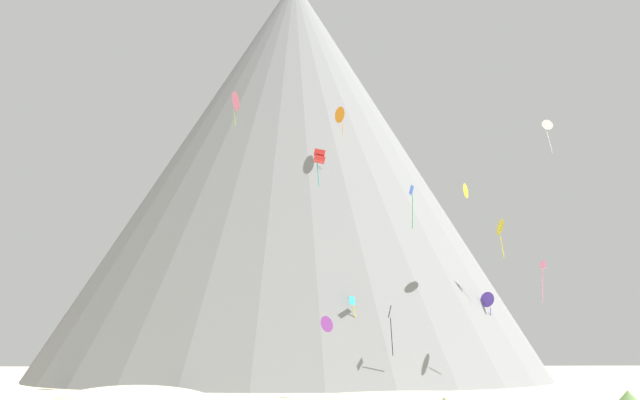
{
  "coord_description": "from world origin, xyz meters",
  "views": [
    {
      "loc": [
        -9.23,
        -31.9,
        3.69
      ],
      "look_at": [
        -3.7,
        32.28,
        18.05
      ],
      "focal_mm": 39.01,
      "sensor_mm": 36.0,
      "label": 1
    }
  ],
  "objects_px": {
    "kite_pink_low": "(543,274)",
    "kite_violet_low": "(327,324)",
    "kite_cyan_low": "(353,303)",
    "kite_black_low": "(390,320)",
    "kite_rainbow_high": "(237,101)",
    "kite_gold_mid": "(465,191)",
    "kite_blue_mid": "(412,197)",
    "kite_yellow_mid": "(501,228)",
    "bush_scatter_east": "(628,397)",
    "kite_orange_high": "(340,115)",
    "rock_massif": "(302,186)",
    "kite_indigo_low": "(488,301)",
    "kite_red_mid": "(319,157)",
    "kite_white_high": "(547,126)"
  },
  "relations": [
    {
      "from": "kite_rainbow_high",
      "to": "kite_yellow_mid",
      "type": "relative_size",
      "value": 0.99
    },
    {
      "from": "kite_rainbow_high",
      "to": "kite_indigo_low",
      "type": "bearing_deg",
      "value": -96.9
    },
    {
      "from": "kite_gold_mid",
      "to": "kite_rainbow_high",
      "type": "bearing_deg",
      "value": -54.49
    },
    {
      "from": "bush_scatter_east",
      "to": "kite_pink_low",
      "type": "relative_size",
      "value": 0.45
    },
    {
      "from": "kite_cyan_low",
      "to": "kite_rainbow_high",
      "type": "bearing_deg",
      "value": -11.84
    },
    {
      "from": "bush_scatter_east",
      "to": "kite_blue_mid",
      "type": "distance_m",
      "value": 26.21
    },
    {
      "from": "rock_massif",
      "to": "kite_cyan_low",
      "type": "relative_size",
      "value": 32.03
    },
    {
      "from": "kite_blue_mid",
      "to": "kite_rainbow_high",
      "type": "bearing_deg",
      "value": 125.93
    },
    {
      "from": "kite_white_high",
      "to": "kite_blue_mid",
      "type": "bearing_deg",
      "value": 41.39
    },
    {
      "from": "rock_massif",
      "to": "kite_blue_mid",
      "type": "height_order",
      "value": "rock_massif"
    },
    {
      "from": "rock_massif",
      "to": "kite_cyan_low",
      "type": "xyz_separation_m",
      "value": [
        3.63,
        -32.77,
        -21.02
      ]
    },
    {
      "from": "bush_scatter_east",
      "to": "kite_cyan_low",
      "type": "xyz_separation_m",
      "value": [
        -18.12,
        22.43,
        8.6
      ]
    },
    {
      "from": "kite_pink_low",
      "to": "kite_cyan_low",
      "type": "bearing_deg",
      "value": -118.36
    },
    {
      "from": "bush_scatter_east",
      "to": "kite_indigo_low",
      "type": "distance_m",
      "value": 33.92
    },
    {
      "from": "kite_cyan_low",
      "to": "kite_pink_low",
      "type": "xyz_separation_m",
      "value": [
        18.8,
        -6.37,
        2.6
      ]
    },
    {
      "from": "kite_yellow_mid",
      "to": "rock_massif",
      "type": "bearing_deg",
      "value": 27.28
    },
    {
      "from": "kite_cyan_low",
      "to": "kite_rainbow_high",
      "type": "xyz_separation_m",
      "value": [
        -13.17,
        3.66,
        24.08
      ]
    },
    {
      "from": "kite_cyan_low",
      "to": "kite_violet_low",
      "type": "bearing_deg",
      "value": 75.52
    },
    {
      "from": "kite_gold_mid",
      "to": "kite_indigo_low",
      "type": "bearing_deg",
      "value": -178.98
    },
    {
      "from": "kite_yellow_mid",
      "to": "bush_scatter_east",
      "type": "bearing_deg",
      "value": -178.47
    },
    {
      "from": "kite_rainbow_high",
      "to": "kite_black_low",
      "type": "bearing_deg",
      "value": -130.19
    },
    {
      "from": "kite_gold_mid",
      "to": "kite_blue_mid",
      "type": "distance_m",
      "value": 16.62
    },
    {
      "from": "kite_red_mid",
      "to": "kite_yellow_mid",
      "type": "relative_size",
      "value": 0.93
    },
    {
      "from": "kite_red_mid",
      "to": "kite_white_high",
      "type": "relative_size",
      "value": 0.87
    },
    {
      "from": "kite_pink_low",
      "to": "kite_orange_high",
      "type": "bearing_deg",
      "value": -141.8
    },
    {
      "from": "kite_gold_mid",
      "to": "kite_yellow_mid",
      "type": "relative_size",
      "value": 0.44
    },
    {
      "from": "bush_scatter_east",
      "to": "kite_black_low",
      "type": "height_order",
      "value": "kite_black_low"
    },
    {
      "from": "kite_yellow_mid",
      "to": "kite_cyan_low",
      "type": "bearing_deg",
      "value": 81.57
    },
    {
      "from": "kite_pink_low",
      "to": "kite_violet_low",
      "type": "bearing_deg",
      "value": -86.12
    },
    {
      "from": "kite_orange_high",
      "to": "kite_cyan_low",
      "type": "bearing_deg",
      "value": 150.74
    },
    {
      "from": "kite_black_low",
      "to": "kite_white_high",
      "type": "xyz_separation_m",
      "value": [
        23.32,
        11.14,
        25.6
      ]
    },
    {
      "from": "kite_black_low",
      "to": "kite_yellow_mid",
      "type": "xyz_separation_m",
      "value": [
        12.92,
        1.47,
        10.22
      ]
    },
    {
      "from": "kite_orange_high",
      "to": "rock_massif",
      "type": "bearing_deg",
      "value": -19.51
    },
    {
      "from": "kite_orange_high",
      "to": "kite_blue_mid",
      "type": "bearing_deg",
      "value": 164.34
    },
    {
      "from": "rock_massif",
      "to": "kite_red_mid",
      "type": "relative_size",
      "value": 23.22
    },
    {
      "from": "kite_pink_low",
      "to": "kite_red_mid",
      "type": "bearing_deg",
      "value": -103.87
    },
    {
      "from": "kite_cyan_low",
      "to": "kite_violet_low",
      "type": "xyz_separation_m",
      "value": [
        -3.89,
        -11.82,
        -2.73
      ]
    },
    {
      "from": "kite_gold_mid",
      "to": "kite_pink_low",
      "type": "bearing_deg",
      "value": 59.69
    },
    {
      "from": "kite_rainbow_high",
      "to": "kite_blue_mid",
      "type": "bearing_deg",
      "value": -144.3
    },
    {
      "from": "kite_rainbow_high",
      "to": "kite_violet_low",
      "type": "xyz_separation_m",
      "value": [
        9.28,
        -15.49,
        -26.8
      ]
    },
    {
      "from": "kite_white_high",
      "to": "kite_indigo_low",
      "type": "height_order",
      "value": "kite_white_high"
    },
    {
      "from": "bush_scatter_east",
      "to": "kite_orange_high",
      "type": "distance_m",
      "value": 50.58
    },
    {
      "from": "kite_yellow_mid",
      "to": "kite_indigo_low",
      "type": "distance_m",
      "value": 13.75
    },
    {
      "from": "kite_black_low",
      "to": "kite_violet_low",
      "type": "bearing_deg",
      "value": 7.63
    },
    {
      "from": "kite_pink_low",
      "to": "kite_blue_mid",
      "type": "bearing_deg",
      "value": -87.72
    },
    {
      "from": "kite_gold_mid",
      "to": "kite_violet_low",
      "type": "relative_size",
      "value": 1.24
    },
    {
      "from": "kite_black_low",
      "to": "kite_pink_low",
      "type": "distance_m",
      "value": 16.28
    },
    {
      "from": "kite_rainbow_high",
      "to": "bush_scatter_east",
      "type": "bearing_deg",
      "value": -148.19
    },
    {
      "from": "kite_gold_mid",
      "to": "bush_scatter_east",
      "type": "bearing_deg",
      "value": 43.78
    },
    {
      "from": "kite_cyan_low",
      "to": "kite_black_low",
      "type": "relative_size",
      "value": 0.56
    }
  ]
}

